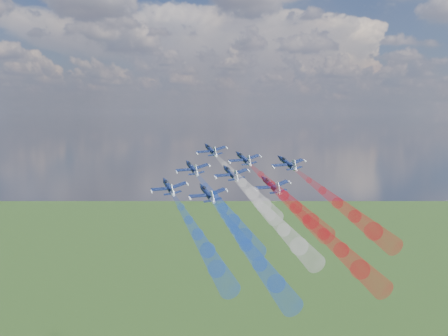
% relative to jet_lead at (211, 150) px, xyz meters
% --- Properties ---
extents(jet_lead, '(16.79, 17.79, 8.70)m').
position_rel_jet_lead_xyz_m(jet_lead, '(0.00, 0.00, 0.00)').
color(jet_lead, black).
extents(trail_lead, '(29.46, 39.92, 16.68)m').
position_rel_jet_lead_xyz_m(trail_lead, '(16.20, -22.83, -7.33)').
color(trail_lead, white).
extents(jet_inner_left, '(16.79, 17.79, 8.70)m').
position_rel_jet_lead_xyz_m(jet_inner_left, '(-1.36, -15.53, -4.45)').
color(jet_inner_left, black).
extents(trail_inner_left, '(29.46, 39.92, 16.68)m').
position_rel_jet_lead_xyz_m(trail_inner_left, '(14.84, -38.35, -11.78)').
color(trail_inner_left, blue).
extents(jet_inner_right, '(16.79, 17.79, 8.70)m').
position_rel_jet_lead_xyz_m(jet_inner_right, '(12.87, -6.43, -2.02)').
color(jet_inner_right, black).
extents(trail_inner_right, '(29.46, 39.92, 16.68)m').
position_rel_jet_lead_xyz_m(trail_inner_right, '(29.07, -29.26, -9.35)').
color(trail_inner_right, red).
extents(jet_outer_left, '(16.79, 17.79, 8.70)m').
position_rel_jet_lead_xyz_m(jet_outer_left, '(-4.08, -28.26, -8.58)').
color(jet_outer_left, black).
extents(trail_outer_left, '(29.46, 39.92, 16.68)m').
position_rel_jet_lead_xyz_m(trail_outer_left, '(12.12, -51.09, -15.91)').
color(trail_outer_left, blue).
extents(jet_center_third, '(16.79, 17.79, 8.70)m').
position_rel_jet_lead_xyz_m(jet_center_third, '(11.42, -17.08, -5.48)').
color(jet_center_third, black).
extents(trail_center_third, '(29.46, 39.92, 16.68)m').
position_rel_jet_lead_xyz_m(trail_center_third, '(27.62, -39.90, -12.81)').
color(trail_center_third, white).
extents(jet_outer_right, '(16.79, 17.79, 8.70)m').
position_rel_jet_lead_xyz_m(jet_outer_right, '(27.23, -9.08, -2.82)').
color(jet_outer_right, black).
extents(trail_outer_right, '(29.46, 39.92, 16.68)m').
position_rel_jet_lead_xyz_m(trail_outer_right, '(43.43, -31.90, -10.15)').
color(trail_outer_right, red).
extents(jet_rear_left, '(16.79, 17.79, 8.70)m').
position_rel_jet_lead_xyz_m(jet_rear_left, '(8.50, -31.48, -9.40)').
color(jet_rear_left, black).
extents(trail_rear_left, '(29.46, 39.92, 16.68)m').
position_rel_jet_lead_xyz_m(trail_rear_left, '(24.70, -54.31, -16.72)').
color(trail_rear_left, blue).
extents(jet_rear_right, '(16.79, 17.79, 8.70)m').
position_rel_jet_lead_xyz_m(jet_rear_right, '(24.61, -22.68, -7.78)').
color(jet_rear_right, black).
extents(trail_rear_right, '(29.46, 39.92, 16.68)m').
position_rel_jet_lead_xyz_m(trail_rear_right, '(40.81, -45.51, -15.10)').
color(trail_rear_right, red).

